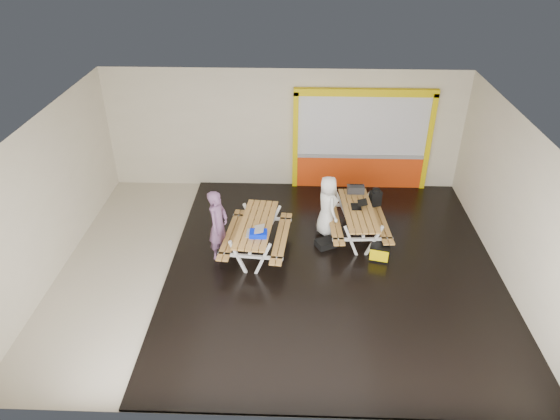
{
  "coord_description": "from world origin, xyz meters",
  "views": [
    {
      "loc": [
        0.35,
        -9.27,
        7.17
      ],
      "look_at": [
        0.0,
        0.9,
        1.0
      ],
      "focal_mm": 32.26,
      "sensor_mm": 36.0,
      "label": 1
    }
  ],
  "objects_px": {
    "person_right": "(327,206)",
    "backpack": "(375,197)",
    "picnic_table_left": "(256,231)",
    "fluke_bag": "(379,253)",
    "picnic_table_right": "(358,216)",
    "laptop_left": "(255,232)",
    "toolbox": "(356,189)",
    "person_left": "(218,225)",
    "blue_pouch": "(258,234)",
    "dark_case": "(326,243)",
    "laptop_right": "(358,205)"
  },
  "relations": [
    {
      "from": "blue_pouch",
      "to": "fluke_bag",
      "type": "height_order",
      "value": "blue_pouch"
    },
    {
      "from": "person_left",
      "to": "dark_case",
      "type": "bearing_deg",
      "value": -63.18
    },
    {
      "from": "blue_pouch",
      "to": "dark_case",
      "type": "relative_size",
      "value": 0.84
    },
    {
      "from": "person_left",
      "to": "backpack",
      "type": "relative_size",
      "value": 3.57
    },
    {
      "from": "picnic_table_right",
      "to": "toolbox",
      "type": "relative_size",
      "value": 4.98
    },
    {
      "from": "person_left",
      "to": "toolbox",
      "type": "height_order",
      "value": "person_left"
    },
    {
      "from": "picnic_table_right",
      "to": "fluke_bag",
      "type": "height_order",
      "value": "picnic_table_right"
    },
    {
      "from": "picnic_table_right",
      "to": "fluke_bag",
      "type": "distance_m",
      "value": 1.14
    },
    {
      "from": "picnic_table_left",
      "to": "toolbox",
      "type": "xyz_separation_m",
      "value": [
        2.45,
        1.59,
        0.28
      ]
    },
    {
      "from": "blue_pouch",
      "to": "toolbox",
      "type": "xyz_separation_m",
      "value": [
        2.36,
        2.1,
        0.02
      ]
    },
    {
      "from": "picnic_table_right",
      "to": "person_left",
      "type": "height_order",
      "value": "person_left"
    },
    {
      "from": "person_right",
      "to": "backpack",
      "type": "bearing_deg",
      "value": -83.2
    },
    {
      "from": "fluke_bag",
      "to": "dark_case",
      "type": "bearing_deg",
      "value": 157.88
    },
    {
      "from": "person_right",
      "to": "fluke_bag",
      "type": "xyz_separation_m",
      "value": [
        1.19,
        -1.06,
        -0.63
      ]
    },
    {
      "from": "person_right",
      "to": "laptop_right",
      "type": "xyz_separation_m",
      "value": [
        0.76,
        0.03,
        0.01
      ]
    },
    {
      "from": "backpack",
      "to": "fluke_bag",
      "type": "xyz_separation_m",
      "value": [
        -0.07,
        -1.71,
        -0.52
      ]
    },
    {
      "from": "person_left",
      "to": "laptop_left",
      "type": "height_order",
      "value": "person_left"
    },
    {
      "from": "picnic_table_left",
      "to": "fluke_bag",
      "type": "distance_m",
      "value": 2.92
    },
    {
      "from": "laptop_left",
      "to": "fluke_bag",
      "type": "relative_size",
      "value": 0.81
    },
    {
      "from": "person_left",
      "to": "backpack",
      "type": "bearing_deg",
      "value": -49.81
    },
    {
      "from": "backpack",
      "to": "dark_case",
      "type": "xyz_separation_m",
      "value": [
        -1.3,
        -1.21,
        -0.62
      ]
    },
    {
      "from": "picnic_table_right",
      "to": "person_left",
      "type": "relative_size",
      "value": 1.24
    },
    {
      "from": "picnic_table_right",
      "to": "dark_case",
      "type": "height_order",
      "value": "picnic_table_right"
    },
    {
      "from": "picnic_table_left",
      "to": "fluke_bag",
      "type": "bearing_deg",
      "value": -4.35
    },
    {
      "from": "toolbox",
      "to": "dark_case",
      "type": "bearing_deg",
      "value": -121.05
    },
    {
      "from": "backpack",
      "to": "person_right",
      "type": "bearing_deg",
      "value": -152.88
    },
    {
      "from": "picnic_table_right",
      "to": "laptop_left",
      "type": "xyz_separation_m",
      "value": [
        -2.45,
        -1.19,
        0.27
      ]
    },
    {
      "from": "laptop_right",
      "to": "dark_case",
      "type": "relative_size",
      "value": 0.83
    },
    {
      "from": "person_right",
      "to": "backpack",
      "type": "height_order",
      "value": "person_right"
    },
    {
      "from": "picnic_table_left",
      "to": "fluke_bag",
      "type": "xyz_separation_m",
      "value": [
        2.88,
        -0.22,
        -0.42
      ]
    },
    {
      "from": "picnic_table_right",
      "to": "laptop_left",
      "type": "relative_size",
      "value": 5.31
    },
    {
      "from": "picnic_table_right",
      "to": "person_right",
      "type": "bearing_deg",
      "value": 173.89
    },
    {
      "from": "blue_pouch",
      "to": "toolbox",
      "type": "height_order",
      "value": "toolbox"
    },
    {
      "from": "picnic_table_left",
      "to": "person_right",
      "type": "bearing_deg",
      "value": 26.39
    },
    {
      "from": "fluke_bag",
      "to": "toolbox",
      "type": "bearing_deg",
      "value": 103.57
    },
    {
      "from": "person_left",
      "to": "person_right",
      "type": "height_order",
      "value": "person_left"
    },
    {
      "from": "person_left",
      "to": "toolbox",
      "type": "bearing_deg",
      "value": -45.3
    },
    {
      "from": "toolbox",
      "to": "picnic_table_right",
      "type": "bearing_deg",
      "value": -90.34
    },
    {
      "from": "picnic_table_left",
      "to": "dark_case",
      "type": "height_order",
      "value": "picnic_table_left"
    },
    {
      "from": "laptop_left",
      "to": "person_right",
      "type": "bearing_deg",
      "value": 36.94
    },
    {
      "from": "picnic_table_right",
      "to": "fluke_bag",
      "type": "relative_size",
      "value": 4.31
    },
    {
      "from": "person_right",
      "to": "laptop_left",
      "type": "distance_m",
      "value": 2.12
    },
    {
      "from": "person_left",
      "to": "person_right",
      "type": "xyz_separation_m",
      "value": [
        2.55,
        1.01,
        -0.03
      ]
    },
    {
      "from": "person_left",
      "to": "toolbox",
      "type": "distance_m",
      "value": 3.75
    },
    {
      "from": "picnic_table_left",
      "to": "dark_case",
      "type": "distance_m",
      "value": 1.76
    },
    {
      "from": "picnic_table_right",
      "to": "backpack",
      "type": "relative_size",
      "value": 4.44
    },
    {
      "from": "picnic_table_right",
      "to": "laptop_left",
      "type": "height_order",
      "value": "laptop_left"
    },
    {
      "from": "laptop_left",
      "to": "dark_case",
      "type": "distance_m",
      "value": 1.97
    },
    {
      "from": "person_right",
      "to": "fluke_bag",
      "type": "distance_m",
      "value": 1.72
    },
    {
      "from": "person_right",
      "to": "blue_pouch",
      "type": "distance_m",
      "value": 2.1
    }
  ]
}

